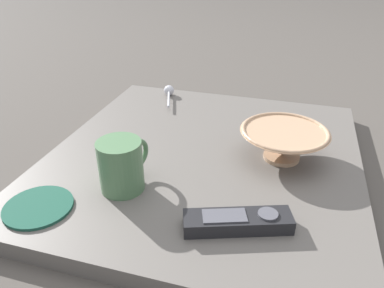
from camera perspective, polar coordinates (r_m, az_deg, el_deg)
name	(u,v)px	position (r m, az deg, el deg)	size (l,w,h in m)	color
ground_plane	(204,167)	(0.75, 1.83, -3.57)	(6.00, 6.00, 0.00)	#47423D
table	(204,160)	(0.75, 1.85, -2.54)	(0.64, 0.60, 0.03)	#5B5651
cereal_bowl	(283,142)	(0.73, 13.90, 0.31)	(0.17, 0.17, 0.06)	tan
coffee_mug	(122,165)	(0.63, -10.78, -3.23)	(0.11, 0.07, 0.09)	#4C724C
teaspoon	(169,92)	(1.01, -3.58, 8.07)	(0.12, 0.05, 0.03)	silver
tv_remote_near	(238,221)	(0.56, 7.07, -11.77)	(0.09, 0.17, 0.03)	black
drink_coaster	(38,207)	(0.64, -22.60, -8.93)	(0.11, 0.11, 0.01)	#194738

